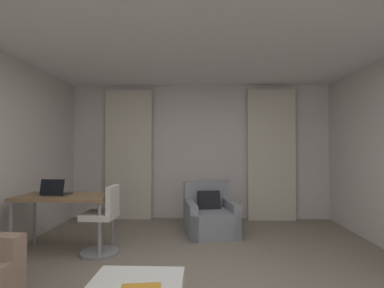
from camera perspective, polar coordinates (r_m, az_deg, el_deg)
The scene contains 8 objects.
wall_window at distance 5.63m, azimuth 1.51°, elevation -1.54°, with size 5.12×0.06×2.60m.
ceiling at distance 2.90m, azimuth 0.96°, elevation 25.08°, with size 5.12×6.12×0.06m, color white.
curtain_left_panel at distance 5.69m, azimuth -12.51°, elevation -2.02°, with size 0.90×0.06×2.50m.
curtain_right_panel at distance 5.66m, azimuth 15.56°, elevation -2.01°, with size 0.90×0.06×2.50m.
armchair at distance 4.73m, azimuth 3.62°, elevation -14.29°, with size 0.90×0.91×0.80m.
desk at distance 4.21m, azimuth -24.00°, elevation -10.24°, with size 1.21×0.60×0.74m.
desk_chair at distance 4.00m, azimuth -17.35°, elevation -14.90°, with size 0.48×0.48×0.88m.
laptop at distance 4.25m, azimuth -25.58°, elevation -8.57°, with size 0.33×0.26×0.22m.
Camera 1 is at (0.05, -2.60, 1.36)m, focal length 26.76 mm.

